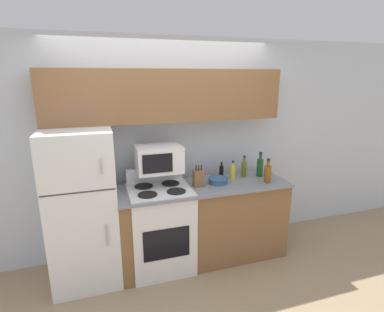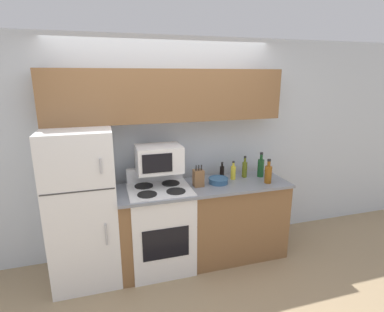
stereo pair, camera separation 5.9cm
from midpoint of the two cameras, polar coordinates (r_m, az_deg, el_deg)
name	(u,v)px [view 2 (the right image)]	position (r m, az deg, el deg)	size (l,w,h in m)	color
ground_plane	(183,277)	(3.50, -1.26, -22.13)	(12.00, 12.00, 0.00)	tan
wall_back	(166,148)	(3.60, -4.47, 1.49)	(8.00, 0.05, 2.55)	silver
lower_cabinets	(204,222)	(3.57, 2.72, -12.48)	(1.93, 0.61, 0.94)	brown
refrigerator	(83,206)	(3.32, -19.52, -8.99)	(0.66, 0.72, 1.63)	white
upper_cabinets	(168,95)	(3.34, -4.04, 11.43)	(2.59, 0.30, 0.56)	brown
stove	(161,227)	(3.43, -5.49, -13.34)	(0.67, 0.60, 1.11)	white
microwave	(159,159)	(3.24, -5.80, -0.49)	(0.49, 0.36, 0.28)	white
knife_block	(198,178)	(3.30, 1.74, -4.19)	(0.11, 0.11, 0.24)	brown
bowl	(218,180)	(3.41, 5.54, -4.64)	(0.23, 0.23, 0.06)	#335B84
bottle_soy_sauce	(222,171)	(3.63, 6.19, -2.85)	(0.05, 0.05, 0.18)	black
bottle_wine_green	(261,167)	(3.70, 13.41, -2.08)	(0.08, 0.08, 0.30)	#194C23
bottle_whiskey	(268,174)	(3.50, 14.79, -3.27)	(0.08, 0.08, 0.28)	brown
bottle_olive_oil	(245,169)	(3.64, 10.45, -2.42)	(0.06, 0.06, 0.26)	#5B6619
bottle_cooking_spray	(233,172)	(3.55, 8.32, -3.06)	(0.06, 0.06, 0.22)	gold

